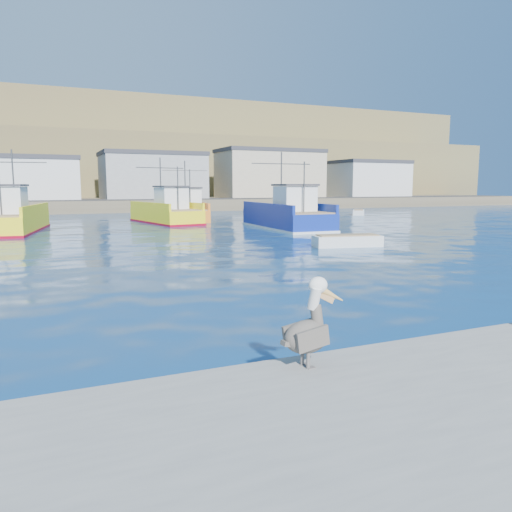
# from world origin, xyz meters

# --- Properties ---
(ground) EXTENTS (260.00, 260.00, 0.00)m
(ground) POSITION_xyz_m (0.00, 0.00, 0.00)
(ground) COLOR navy
(ground) RESTS_ON ground
(dock_bollards) EXTENTS (36.20, 0.20, 0.30)m
(dock_bollards) POSITION_xyz_m (0.60, -3.40, 0.65)
(dock_bollards) COLOR #4C4C4C
(dock_bollards) RESTS_ON dock
(far_shore) EXTENTS (200.00, 81.00, 24.00)m
(far_shore) POSITION_xyz_m (0.00, 109.20, 8.98)
(far_shore) COLOR brown
(far_shore) RESTS_ON ground
(trawler_yellow_a) EXTENTS (5.58, 11.58, 6.49)m
(trawler_yellow_a) POSITION_xyz_m (-8.44, 32.31, 1.03)
(trawler_yellow_a) COLOR yellow
(trawler_yellow_a) RESTS_ON ground
(trawler_yellow_b) EXTENTS (5.22, 10.76, 6.39)m
(trawler_yellow_b) POSITION_xyz_m (4.87, 37.11, 0.99)
(trawler_yellow_b) COLOR yellow
(trawler_yellow_b) RESTS_ON ground
(trawler_blue) EXTENTS (5.43, 11.49, 6.52)m
(trawler_blue) POSITION_xyz_m (12.74, 26.80, 1.04)
(trawler_blue) COLOR navy
(trawler_blue) RESTS_ON ground
(boat_orange) EXTENTS (4.83, 9.47, 6.18)m
(boat_orange) POSITION_xyz_m (7.65, 39.63, 1.07)
(boat_orange) COLOR orange
(boat_orange) RESTS_ON ground
(skiff_mid) EXTENTS (4.20, 2.22, 0.87)m
(skiff_mid) POSITION_xyz_m (10.10, 13.99, 0.28)
(skiff_mid) COLOR silver
(skiff_mid) RESTS_ON ground
(skiff_far) EXTENTS (3.28, 3.83, 0.82)m
(skiff_far) POSITION_xyz_m (30.00, 41.03, 0.26)
(skiff_far) COLOR silver
(skiff_far) RESTS_ON ground
(pelican) EXTENTS (1.25, 0.55, 1.54)m
(pelican) POSITION_xyz_m (-2.51, -3.55, 1.16)
(pelican) COLOR #595451
(pelican) RESTS_ON dock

